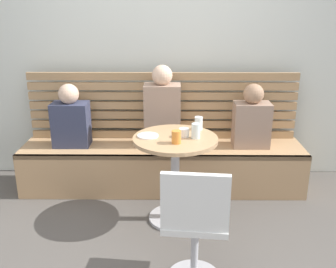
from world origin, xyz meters
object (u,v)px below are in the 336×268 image
(cup_tumbler_orange, at_px, (176,137))
(plate_small, at_px, (148,136))
(cafe_table, at_px, (175,163))
(person_child_left, at_px, (252,119))
(cup_glass_tall, at_px, (196,131))
(cup_water_clear, at_px, (199,123))
(booth_bench, at_px, (163,167))
(cup_ceramic_white, at_px, (184,133))
(white_chair, at_px, (195,223))
(person_child_middle, at_px, (71,119))
(person_adult, at_px, (163,110))

(cup_tumbler_orange, bearing_deg, plate_small, 146.03)
(cafe_table, height_order, person_child_left, person_child_left)
(cup_glass_tall, height_order, cup_water_clear, cup_glass_tall)
(cafe_table, height_order, cup_water_clear, cup_water_clear)
(cafe_table, height_order, cup_glass_tall, cup_glass_tall)
(booth_bench, bearing_deg, cup_ceramic_white, -72.11)
(cup_tumbler_orange, height_order, plate_small, cup_tumbler_orange)
(cup_tumbler_orange, bearing_deg, cafe_table, 92.61)
(cafe_table, xyz_separation_m, plate_small, (-0.22, 0.02, 0.23))
(white_chair, distance_m, plate_small, 0.94)
(cafe_table, distance_m, person_child_middle, 1.17)
(person_child_left, bearing_deg, booth_bench, -178.66)
(person_child_middle, xyz_separation_m, plate_small, (0.77, -0.59, 0.04))
(cup_glass_tall, distance_m, cup_water_clear, 0.22)
(white_chair, height_order, person_child_middle, person_child_middle)
(cup_glass_tall, xyz_separation_m, plate_small, (-0.38, 0.04, -0.05))
(cafe_table, distance_m, person_child_left, 0.97)
(person_child_middle, bearing_deg, cup_glass_tall, -28.68)
(cup_tumbler_orange, distance_m, plate_small, 0.27)
(cup_ceramic_white, bearing_deg, person_child_middle, 150.52)
(person_child_middle, bearing_deg, cup_water_clear, -19.12)
(cup_tumbler_orange, bearing_deg, white_chair, -80.82)
(person_child_middle, bearing_deg, person_adult, 1.14)
(cup_glass_tall, xyz_separation_m, cup_ceramic_white, (-0.09, 0.03, -0.03))
(person_child_left, xyz_separation_m, cup_glass_tall, (-0.57, -0.63, 0.09))
(cup_water_clear, bearing_deg, cup_ceramic_white, -124.35)
(cup_water_clear, bearing_deg, cup_tumbler_orange, -119.83)
(cafe_table, height_order, cup_tumbler_orange, cup_tumbler_orange)
(person_child_left, bearing_deg, cafe_table, -140.02)
(person_child_left, distance_m, person_child_middle, 1.71)
(cup_water_clear, relative_size, cup_tumbler_orange, 1.10)
(person_adult, distance_m, person_child_left, 0.85)
(person_child_middle, xyz_separation_m, cup_glass_tall, (1.15, -0.63, 0.10))
(cafe_table, relative_size, cup_ceramic_white, 9.25)
(person_child_left, distance_m, cup_glass_tall, 0.85)
(person_child_left, distance_m, cup_tumbler_orange, 1.04)
(cup_water_clear, bearing_deg, booth_bench, 128.79)
(cup_glass_tall, bearing_deg, person_child_middle, 151.32)
(person_child_left, distance_m, cup_water_clear, 0.68)
(person_adult, bearing_deg, plate_small, -99.69)
(cup_water_clear, bearing_deg, plate_small, -156.52)
(white_chair, relative_size, person_adult, 1.10)
(person_child_middle, height_order, plate_small, person_child_middle)
(white_chair, height_order, cup_ceramic_white, white_chair)
(person_child_left, relative_size, cup_glass_tall, 5.04)
(cup_glass_tall, bearing_deg, cafe_table, 173.65)
(person_child_left, xyz_separation_m, person_child_middle, (-1.71, -0.00, -0.00))
(cafe_table, relative_size, person_child_left, 1.22)
(person_adult, bearing_deg, cup_ceramic_white, -73.32)
(person_adult, height_order, cup_water_clear, person_adult)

